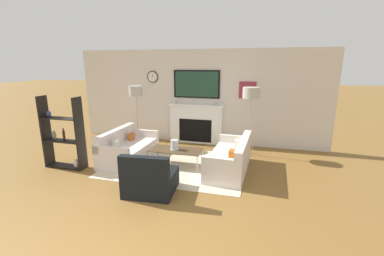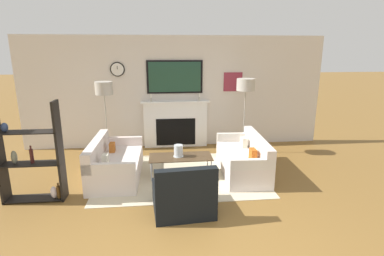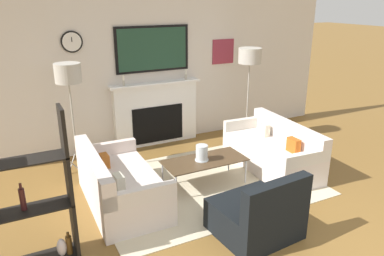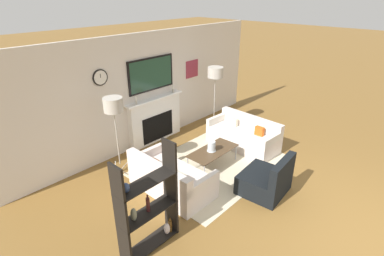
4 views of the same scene
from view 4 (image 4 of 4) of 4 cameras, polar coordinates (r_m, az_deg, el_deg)
The scene contains 11 objects.
ground_plane at distance 5.73m, azimuth 30.50°, elevation -17.55°, with size 60.00×60.00×0.00m, color brown.
fireplace_wall at distance 7.42m, azimuth -7.68°, elevation 6.43°, with size 7.38×0.28×2.70m.
area_rug at distance 6.71m, azimuth 3.71°, elevation -7.05°, with size 3.11×2.29×0.01m.
couch_left at distance 5.80m, azimuth -4.15°, elevation -9.68°, with size 0.88×1.64×0.75m.
couch_right at distance 7.48m, azimuth 9.81°, elevation -1.53°, with size 0.86×1.78×0.73m.
armchair at distance 5.93m, azimuth 13.98°, elevation -9.72°, with size 0.93×0.87×0.80m.
coffee_table at distance 6.51m, azimuth 4.01°, elevation -4.44°, with size 1.19×0.54×0.39m.
hurricane_candle at distance 6.43m, azimuth 3.73°, elevation -3.57°, with size 0.20×0.20×0.23m.
floor_lamp_left at distance 5.90m, azimuth -14.77°, elevation 4.09°, with size 0.37×0.37×1.71m.
floor_lamp_right at distance 7.91m, azimuth 4.48°, elevation 10.38°, with size 0.41×0.41×1.75m.
shelf_unit at distance 4.46m, azimuth -8.37°, elevation -14.54°, with size 0.94×0.28×1.62m.
Camera 4 is at (-4.49, -0.35, 3.54)m, focal length 28.00 mm.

